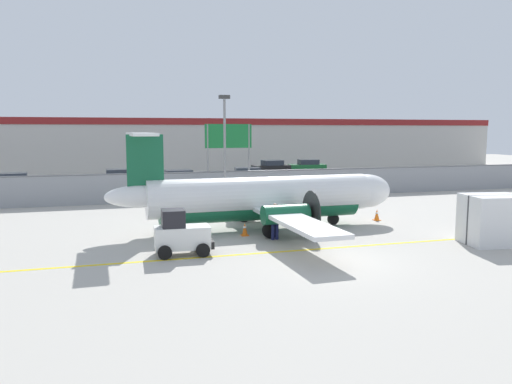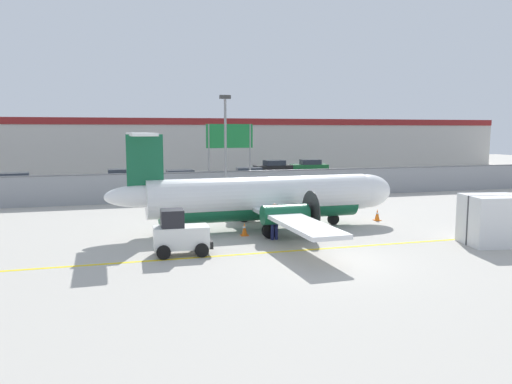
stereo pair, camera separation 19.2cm
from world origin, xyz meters
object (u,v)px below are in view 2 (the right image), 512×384
Objects in this scene: parked_car_1 at (120,178)px; parked_car_5 at (309,166)px; traffic_cone_far_left at (244,229)px; highway_sign at (230,142)px; traffic_cone_near_right at (377,215)px; parked_car_3 at (248,177)px; ground_crew_worker at (274,219)px; commuter_airplane at (266,198)px; traffic_cone_far_right at (166,226)px; traffic_cone_near_left at (283,212)px; baggage_tug at (180,234)px; parked_car_0 at (16,183)px; cargo_container at (493,220)px; parked_car_4 at (273,167)px; apron_light_pole at (225,142)px; parked_car_2 at (179,179)px.

parked_car_1 and parked_car_5 have the same top height.
traffic_cone_far_left is 0.12× the size of highway_sign.
traffic_cone_near_right is at bearing -65.27° from highway_sign.
traffic_cone_near_right is at bearing 104.73° from parked_car_3.
traffic_cone_near_right is at bearing -72.47° from ground_crew_worker.
ground_crew_worker is 0.39× the size of parked_car_5.
commuter_airplane is 25.06× the size of traffic_cone_far_right.
traffic_cone_near_left is 1.00× the size of traffic_cone_far_left.
traffic_cone_far_left is at bearing 81.35° from parked_car_3.
parked_car_5 is at bearing 62.07° from baggage_tug.
cargo_container is at bearing -53.75° from parked_car_0.
apron_light_pole is at bearing 58.51° from parked_car_4.
parked_car_0 is at bearing 159.65° from highway_sign.
baggage_tug reaches higher than parked_car_3.
parked_car_2 is at bearing 36.30° from parked_car_4.
apron_light_pole reaches higher than traffic_cone_far_left.
traffic_cone_near_right is 24.03m from parked_car_1.
commuter_airplane is 25.06× the size of traffic_cone_near_left.
parked_car_3 is at bearing 171.32° from parked_car_1.
traffic_cone_near_left is 0.15× the size of parked_car_1.
baggage_tug is 0.88× the size of cargo_container.
cargo_container reaches higher than parked_car_3.
ground_crew_worker is 34.86m from parked_car_5.
parked_car_4 is 1.01× the size of parked_car_5.
parked_car_5 is (4.42, 0.22, 0.00)m from parked_car_4.
parked_car_4 is (11.91, 10.85, 0.00)m from parked_car_2.
parked_car_0 is 12.76m from parked_car_2.
highway_sign is at bearing 55.61° from parked_car_4.
baggage_tug is at bearing 75.45° from parked_car_3.
traffic_cone_far_right is 0.15× the size of parked_car_5.
highway_sign is at bearing 70.39° from parked_car_3.
parked_car_1 is at bearing 96.60° from baggage_tug.
ground_crew_worker is at bearing -100.43° from commuter_airplane.
commuter_airplane is at bearing 40.86° from traffic_cone_far_left.
apron_light_pole reaches higher than parked_car_3.
parked_car_3 is at bearing 54.42° from parked_car_4.
traffic_cone_near_left is 0.15× the size of parked_car_3.
parked_car_1 is at bearing 10.00° from ground_crew_worker.
ground_crew_worker reaches higher than traffic_cone_near_right.
traffic_cone_far_right is 0.15× the size of parked_car_1.
cargo_container reaches higher than traffic_cone_far_left.
parked_car_4 is (11.22, 30.23, 0.58)m from traffic_cone_far_left.
traffic_cone_near_right is 1.00× the size of traffic_cone_far_right.
traffic_cone_near_left is 5.49m from traffic_cone_far_left.
parked_car_1 reaches higher than traffic_cone_far_left.
parked_car_5 is (19.20, 28.72, 0.58)m from traffic_cone_far_right.
parked_car_4 is at bearing 69.88° from commuter_airplane.
parked_car_3 is (6.30, 0.96, 0.00)m from parked_car_2.
traffic_cone_far_left is 0.15× the size of parked_car_1.
parked_car_4 is (3.03, 28.37, 0.58)m from traffic_cone_near_right.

